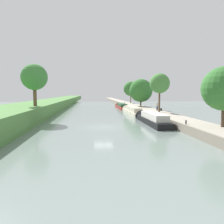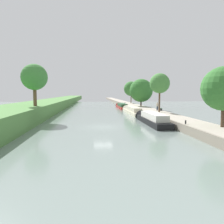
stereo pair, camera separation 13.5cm
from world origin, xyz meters
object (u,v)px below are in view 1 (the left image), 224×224
Objects in this scene: narrowboat_cream at (132,110)px; narrowboat_black at (151,119)px; narrowboat_red at (121,106)px; mooring_bollard_near at (186,122)px; person_walking at (157,106)px; park_bench at (160,109)px; mooring_bollard_far at (125,103)px.

narrowboat_black is at bearing -90.10° from narrowboat_cream.
narrowboat_cream is 1.15× the size of narrowboat_red.
narrowboat_black reaches higher than mooring_bollard_near.
narrowboat_cream is 16.48m from narrowboat_red.
person_walking reaches higher than park_bench.
narrowboat_black is 0.79× the size of narrowboat_cream.
narrowboat_cream reaches higher than mooring_bollard_far.
park_bench is at bearing -83.50° from mooring_bollard_far.
park_bench is at bearing 80.65° from mooring_bollard_near.
mooring_bollard_near is 45.95m from mooring_bollard_far.
narrowboat_cream is 36.13× the size of mooring_bollard_far.
person_walking is 0.81m from park_bench.
mooring_bollard_near is (1.96, -23.25, 0.53)m from narrowboat_cream.
narrowboat_red is 39.78m from mooring_bollard_near.
mooring_bollard_near is (-2.55, -19.09, -0.65)m from person_walking.
narrowboat_black is 15.75m from narrowboat_cream.
mooring_bollard_near is (1.99, -7.50, 0.49)m from narrowboat_black.
park_bench is (0.55, -0.30, -0.53)m from person_walking.
narrowboat_cream is 10.84× the size of park_bench.
narrowboat_cream is at bearing 137.27° from person_walking.
narrowboat_cream is 9.79× the size of person_walking.
narrowboat_red is 31.47× the size of mooring_bollard_near.
mooring_bollard_near is 0.30× the size of park_bench.
mooring_bollard_far is (1.99, 38.44, 0.49)m from narrowboat_black.
park_bench is (5.05, -4.46, 0.65)m from narrowboat_cream.
mooring_bollard_near and mooring_bollard_far have the same top height.
park_bench reaches higher than mooring_bollard_far.
person_walking is (4.53, 11.58, 1.13)m from narrowboat_black.
narrowboat_red is 21.56m from park_bench.
person_walking is at bearing -84.58° from mooring_bollard_far.
park_bench is (5.08, 11.29, 0.61)m from narrowboat_black.
mooring_bollard_near is at bearing -85.19° from narrowboat_cream.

